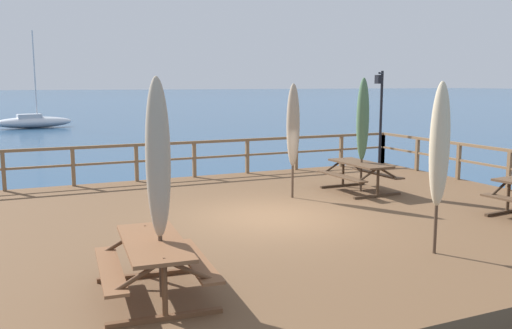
% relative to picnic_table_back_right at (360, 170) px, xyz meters
% --- Properties ---
extents(ground_plane, '(600.00, 600.00, 0.00)m').
position_rel_picnic_table_back_right_xyz_m(ground_plane, '(-3.25, -1.48, -1.34)').
color(ground_plane, navy).
extents(wooden_deck, '(14.15, 10.98, 0.78)m').
position_rel_picnic_table_back_right_xyz_m(wooden_deck, '(-3.25, -1.48, -0.95)').
color(wooden_deck, brown).
rests_on(wooden_deck, ground).
extents(railing_waterside_far, '(13.95, 0.10, 1.09)m').
position_rel_picnic_table_back_right_xyz_m(railing_waterside_far, '(-3.25, 3.86, 0.19)').
color(railing_waterside_far, brown).
rests_on(railing_waterside_far, wooden_deck).
extents(railing_side_right, '(0.10, 10.78, 1.09)m').
position_rel_picnic_table_back_right_xyz_m(railing_side_right, '(3.67, -1.48, 0.19)').
color(railing_side_right, brown).
rests_on(railing_side_right, wooden_deck).
extents(picnic_table_back_right, '(1.42, 1.90, 0.78)m').
position_rel_picnic_table_back_right_xyz_m(picnic_table_back_right, '(0.00, 0.00, 0.00)').
color(picnic_table_back_right, brown).
rests_on(picnic_table_back_right, wooden_deck).
extents(picnic_table_mid_centre, '(1.55, 2.02, 0.78)m').
position_rel_picnic_table_back_right_xyz_m(picnic_table_mid_centre, '(-6.57, -4.77, 0.00)').
color(picnic_table_mid_centre, brown).
rests_on(picnic_table_mid_centre, wooden_deck).
extents(patio_umbrella_tall_front, '(0.32, 0.32, 2.94)m').
position_rel_picnic_table_back_right_xyz_m(patio_umbrella_tall_front, '(0.03, -0.01, 1.31)').
color(patio_umbrella_tall_front, '#4C3828').
rests_on(patio_umbrella_tall_front, wooden_deck).
extents(patio_umbrella_short_front, '(0.32, 0.32, 2.89)m').
position_rel_picnic_table_back_right_xyz_m(patio_umbrella_short_front, '(-6.49, -4.81, 1.28)').
color(patio_umbrella_short_front, '#4C3828').
rests_on(patio_umbrella_short_front, wooden_deck).
extents(patio_umbrella_tall_mid_right, '(0.32, 0.32, 2.83)m').
position_rel_picnic_table_back_right_xyz_m(patio_umbrella_tall_mid_right, '(-1.89, -4.85, 1.24)').
color(patio_umbrella_tall_mid_right, '#4C3828').
rests_on(patio_umbrella_tall_mid_right, wooden_deck).
extents(patio_umbrella_short_back, '(0.32, 0.32, 2.80)m').
position_rel_picnic_table_back_right_xyz_m(patio_umbrella_short_back, '(-1.96, 0.03, 1.22)').
color(patio_umbrella_short_back, '#4C3828').
rests_on(patio_umbrella_short_back, wooden_deck).
extents(lamp_post_hooked, '(0.55, 0.52, 3.20)m').
position_rel_picnic_table_back_right_xyz_m(lamp_post_hooked, '(2.97, 3.18, 1.55)').
color(lamp_post_hooked, black).
rests_on(lamp_post_hooked, wooden_deck).
extents(sailboat_distant, '(6.17, 2.49, 7.72)m').
position_rel_picnic_table_back_right_xyz_m(sailboat_distant, '(-6.61, 35.74, -0.83)').
color(sailboat_distant, silver).
rests_on(sailboat_distant, ground).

